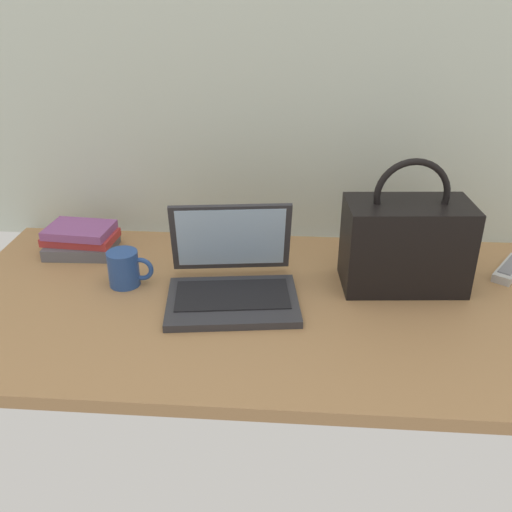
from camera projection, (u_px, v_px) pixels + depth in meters
The scene contains 6 objects.
desk at pixel (278, 306), 1.36m from camera, with size 1.60×0.76×0.03m.
laptop at pixel (232, 279), 1.36m from camera, with size 0.34×0.31×0.21m.
coffee_mug at pixel (125, 268), 1.41m from camera, with size 0.12×0.08×0.09m.
remote_control_near at pixel (510, 269), 1.48m from camera, with size 0.13×0.16×0.02m.
handbag at pixel (406, 243), 1.38m from camera, with size 0.31×0.18×0.33m.
book_stack at pixel (81, 240), 1.58m from camera, with size 0.20×0.15×0.08m.
Camera 1 is at (0.03, -1.16, 0.74)m, focal length 39.41 mm.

